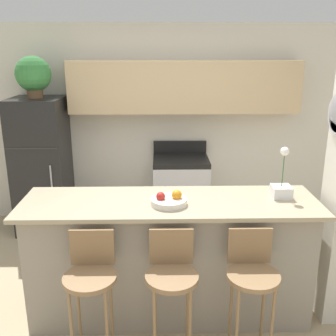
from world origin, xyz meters
name	(u,v)px	position (x,y,z in m)	size (l,w,h in m)	color
ground_plane	(170,311)	(0.00, 0.00, 0.00)	(14.00, 14.00, 0.00)	tan
wall_back	(173,110)	(0.09, 2.08, 1.48)	(5.60, 0.38, 2.55)	silver
counter_bar	(170,258)	(0.00, 0.00, 0.53)	(2.43, 0.71, 1.05)	gray
refrigerator	(42,165)	(-1.56, 1.76, 0.84)	(0.62, 0.69, 1.68)	black
stove_range	(181,191)	(0.19, 1.81, 0.46)	(0.70, 0.60, 1.07)	silver
bar_stool_left	(91,278)	(-0.58, -0.51, 0.67)	(0.38, 0.38, 0.99)	olive
bar_stool_mid	(172,277)	(0.00, -0.51, 0.67)	(0.38, 0.38, 0.99)	olive
bar_stool_right	(252,276)	(0.58, -0.51, 0.67)	(0.38, 0.38, 0.99)	olive
potted_plant_on_fridge	(33,75)	(-1.56, 1.76, 1.94)	(0.41, 0.41, 0.48)	brown
orchid_vase	(282,187)	(0.93, 0.06, 1.15)	(0.15, 0.15, 0.43)	white
fruit_bowl	(169,201)	(-0.01, -0.08, 1.09)	(0.29, 0.29, 0.12)	silver
trash_bin	(84,221)	(-1.03, 1.53, 0.19)	(0.28, 0.28, 0.38)	black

